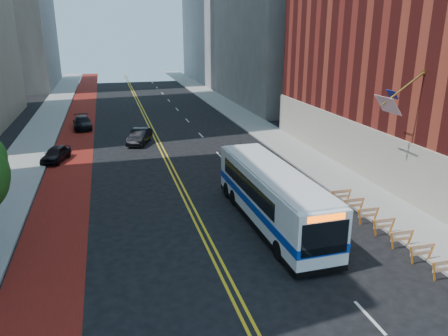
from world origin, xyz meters
TOP-DOWN VIEW (x-y plane):
  - ground at (0.00, 0.00)m, footprint 160.00×160.00m
  - sidewalk_left at (-12.00, 30.00)m, footprint 4.00×140.00m
  - sidewalk_right at (12.00, 30.00)m, footprint 4.00×140.00m
  - bus_lane_paint at (-8.10, 30.00)m, footprint 3.60×140.00m
  - center_line_inner at (-0.18, 30.00)m, footprint 0.14×140.00m
  - center_line_outer at (0.18, 30.00)m, footprint 0.14×140.00m
  - lane_dashes at (4.80, 38.00)m, footprint 0.14×98.20m
  - construction_barriers at (9.60, 3.42)m, footprint 1.42×10.91m
  - transit_bus at (4.13, 7.33)m, footprint 2.98×12.34m
  - car_a at (-9.30, 23.89)m, footprint 2.63×4.12m
  - car_b at (-1.83, 28.15)m, footprint 2.97×4.67m
  - car_c at (-7.58, 36.60)m, footprint 2.33×4.90m

SIDE VIEW (x-z plane):
  - ground at x=0.00m, z-range 0.00..0.00m
  - center_line_inner at x=-0.18m, z-range 0.00..0.01m
  - center_line_outer at x=0.18m, z-range 0.00..0.01m
  - bus_lane_paint at x=-8.10m, z-range 0.00..0.01m
  - lane_dashes at x=4.80m, z-range 0.00..0.01m
  - sidewalk_left at x=-12.00m, z-range 0.00..0.15m
  - sidewalk_right at x=12.00m, z-range 0.00..0.15m
  - car_a at x=-9.30m, z-range 0.00..1.31m
  - construction_barriers at x=9.60m, z-range 0.17..1.18m
  - car_c at x=-7.58m, z-range 0.00..1.38m
  - car_b at x=-1.83m, z-range 0.00..1.45m
  - transit_bus at x=4.13m, z-range 0.07..3.45m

